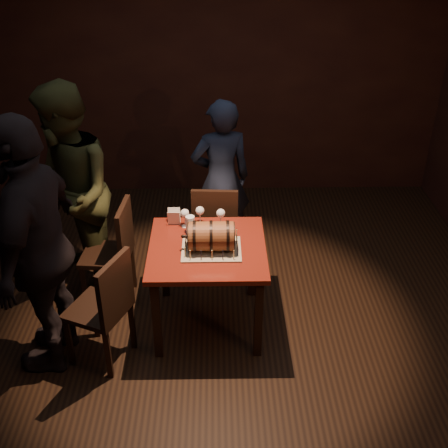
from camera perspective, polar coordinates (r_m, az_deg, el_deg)
The scene contains 16 objects.
room_shell at distance 3.95m, azimuth -0.73°, elevation 5.23°, with size 5.04×5.04×2.80m.
pub_table at distance 4.38m, azimuth -1.69°, elevation -3.52°, with size 0.90×0.90×0.75m.
cake_board at distance 4.27m, azimuth -1.29°, elevation -2.58°, with size 0.45×0.35×0.01m, color gray.
barrel_cake at distance 4.21m, azimuth -1.31°, elevation -1.25°, with size 0.40×0.24×0.24m.
birthday_candles at distance 4.25m, azimuth -1.29°, elevation -2.05°, with size 0.40×0.30×0.09m.
wine_glass_left at distance 4.52m, azimuth -4.00°, elevation 1.02°, with size 0.07×0.07×0.16m.
wine_glass_mid at distance 4.55m, azimuth -2.47°, elevation 1.28°, with size 0.07×0.07×0.16m.
wine_glass_right at distance 4.51m, azimuth -0.34°, elevation 1.03°, with size 0.07×0.07×0.16m.
pint_of_ale at distance 4.45m, azimuth -3.44°, elevation -0.11°, with size 0.07×0.07×0.15m.
menu_card at distance 4.59m, azimuth -5.11°, elevation 0.70°, with size 0.10×0.05×0.13m, color white, non-canonical shape.
chair_back at distance 5.02m, azimuth -0.86°, elevation -0.21°, with size 0.42×0.42×0.93m.
chair_left_rear at distance 4.80m, azimuth -11.01°, elevation -2.41°, with size 0.43×0.43×0.93m.
chair_left_front at distance 4.20m, azimuth -11.90°, elevation -8.00°, with size 0.53×0.53×0.93m.
person_back at distance 5.27m, azimuth -0.31°, elevation 4.55°, with size 0.57×0.37×1.55m, color #1B2236.
person_left_rear at distance 4.85m, azimuth -15.43°, elevation 2.97°, with size 0.91×0.71×1.86m, color #33361B.
person_left_front at distance 4.09m, azimuth -18.26°, elevation -2.32°, with size 1.15×0.48×1.96m, color black.
Camera 1 is at (-0.01, -3.57, 3.10)m, focal length 45.00 mm.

